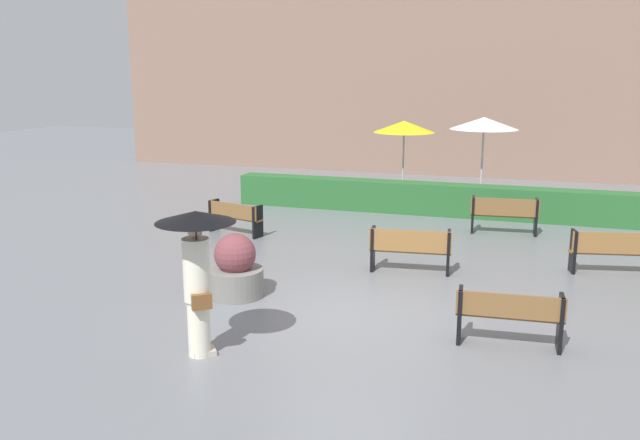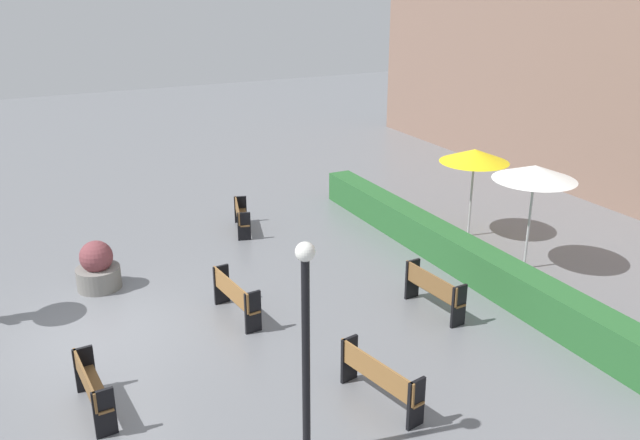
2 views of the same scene
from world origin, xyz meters
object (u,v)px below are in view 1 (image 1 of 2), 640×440
Objects in this scene: bench_near_right at (510,314)px; pedestrian_with_umbrella at (197,259)px; patio_umbrella_white at (484,123)px; patio_umbrella_yellow at (404,127)px; planter_pot at (235,270)px; bench_far_right at (617,249)px; bench_far_left at (235,216)px; bench_mid_center at (410,247)px; bench_back_row at (504,213)px.

bench_near_right is 0.73× the size of pedestrian_with_umbrella.
patio_umbrella_white is (2.93, 12.16, 1.01)m from pedestrian_with_umbrella.
patio_umbrella_white reaches higher than patio_umbrella_yellow.
bench_far_right is at bearing 27.81° from planter_pot.
patio_umbrella_white is (5.52, 5.41, 1.99)m from bench_far_left.
bench_far_right is at bearing -48.45° from patio_umbrella_yellow.
bench_mid_center is at bearing -77.96° from patio_umbrella_yellow.
patio_umbrella_yellow is (-3.63, 10.60, 1.79)m from bench_near_right.
patio_umbrella_yellow is 2.38m from patio_umbrella_white.
bench_near_right is 4.76m from bench_far_right.
bench_mid_center is (-1.64, -3.90, -0.01)m from bench_back_row.
bench_mid_center is at bearing 122.63° from bench_near_right.
pedestrian_with_umbrella is (-4.19, -1.69, 0.95)m from bench_near_right.
bench_back_row is at bearing 17.84° from bench_far_left.
patio_umbrella_yellow is at bearing 102.04° from bench_mid_center.
bench_near_right is 4.88m from planter_pot.
bench_back_row reaches higher than bench_far_left.
bench_mid_center is at bearing -163.53° from bench_far_right.
planter_pot is at bearing -110.22° from patio_umbrella_white.
bench_mid_center is at bearing 40.70° from planter_pot.
patio_umbrella_yellow is 0.94× the size of patio_umbrella_white.
bench_back_row is 1.06× the size of bench_near_right.
bench_near_right is 0.87× the size of bench_far_right.
bench_far_right is (8.66, -0.69, 0.04)m from bench_far_left.
bench_far_right is 7.56m from planter_pot.
bench_back_row is 1.43× the size of planter_pot.
patio_umbrella_yellow reaches higher than bench_far_left.
bench_far_left is 0.94× the size of bench_mid_center.
pedestrian_with_umbrella is 0.81× the size of patio_umbrella_white.
bench_far_left is 6.62m from patio_umbrella_yellow.
bench_far_right is 0.72× the size of patio_umbrella_yellow.
bench_back_row reaches higher than bench_far_right.
planter_pot is 9.98m from patio_umbrella_yellow.
bench_far_right is 8.64m from pedestrian_with_umbrella.
bench_far_left is (-6.36, -2.05, -0.07)m from bench_back_row.
bench_near_right is 1.35× the size of planter_pot.
bench_back_row is 6.68m from bench_far_left.
bench_far_left is 7.30m from pedestrian_with_umbrella.
patio_umbrella_yellow reaches higher than pedestrian_with_umbrella.
bench_far_left is at bearing -119.57° from patio_umbrella_yellow.
patio_umbrella_yellow is (-1.58, 7.39, 1.77)m from bench_mid_center.
bench_mid_center is 0.92× the size of bench_far_right.
bench_back_row is 1.00× the size of bench_mid_center.
bench_mid_center is 1.43× the size of planter_pot.
patio_umbrella_yellow is at bearing 60.43° from bench_far_left.
pedestrian_with_umbrella is 0.87× the size of patio_umbrella_yellow.
bench_mid_center is 3.81m from bench_near_right.
patio_umbrella_white is (0.80, 7.26, 1.94)m from bench_mid_center.
patio_umbrella_yellow reaches higher than bench_mid_center.
patio_umbrella_white reaches higher than bench_far_right.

